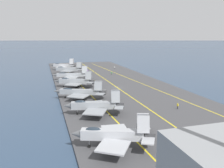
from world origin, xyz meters
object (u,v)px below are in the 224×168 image
object	(u,v)px
parked_jet_seventh	(63,65)
crew_green_vest	(112,73)
parked_jet_third	(81,92)
crew_red_vest	(82,68)
parked_jet_sixth	(69,69)
crew_yellow_vest	(178,106)
parked_jet_fourth	(75,81)
parked_jet_nearest	(114,135)
parked_jet_fifth	(72,75)
parked_jet_second	(95,105)
crew_purple_vest	(88,71)
crew_blue_vest	(212,153)
crew_white_vest	(115,68)

from	to	relation	value
parked_jet_seventh	crew_green_vest	size ratio (longest dim) A/B	9.01
parked_jet_third	crew_red_vest	xyz separation A→B (m)	(67.25, -11.57, -1.27)
parked_jet_sixth	crew_yellow_vest	world-z (taller)	parked_jet_sixth
parked_jet_fourth	parked_jet_third	bearing A→B (deg)	178.18
parked_jet_nearest	parked_jet_fourth	world-z (taller)	parked_jet_nearest
parked_jet_fifth	parked_jet_sixth	xyz separation A→B (m)	(17.48, -0.32, 0.29)
parked_jet_second	parked_jet_seventh	bearing A→B (deg)	0.25
parked_jet_fourth	parked_jet_seventh	xyz separation A→B (m)	(50.96, -0.05, 0.21)
crew_purple_vest	parked_jet_second	bearing A→B (deg)	170.92
parked_jet_second	crew_purple_vest	world-z (taller)	parked_jet_second
parked_jet_third	crew_yellow_vest	world-z (taller)	parked_jet_third
crew_blue_vest	crew_purple_vest	bearing A→B (deg)	1.52
parked_jet_nearest	crew_purple_vest	bearing A→B (deg)	-7.61
crew_purple_vest	parked_jet_nearest	bearing A→B (deg)	172.39
parked_jet_seventh	crew_red_vest	distance (m)	11.17
parked_jet_seventh	crew_white_vest	distance (m)	30.52
parked_jet_nearest	parked_jet_seventh	xyz separation A→B (m)	(104.37, -0.41, 0.03)
parked_jet_third	crew_white_vest	size ratio (longest dim) A/B	10.31
parked_jet_sixth	crew_blue_vest	bearing A→B (deg)	-172.38
parked_jet_sixth	crew_white_vest	size ratio (longest dim) A/B	10.29
parked_jet_fourth	parked_jet_seventh	size ratio (longest dim) A/B	1.06
parked_jet_third	crew_white_vest	bearing A→B (deg)	-26.03
parked_jet_seventh	crew_red_vest	world-z (taller)	parked_jet_seventh
parked_jet_seventh	crew_white_vest	xyz separation A→B (m)	(-6.33, -29.80, -1.76)
crew_purple_vest	crew_white_vest	world-z (taller)	crew_purple_vest
parked_jet_third	crew_red_vest	bearing A→B (deg)	-9.76
parked_jet_third	parked_jet_fifth	world-z (taller)	parked_jet_fifth
crew_yellow_vest	crew_blue_vest	distance (m)	27.18
parked_jet_second	parked_jet_third	xyz separation A→B (m)	(16.42, 0.98, -0.18)
parked_jet_second	crew_white_vest	size ratio (longest dim) A/B	9.38
parked_jet_second	crew_white_vest	distance (m)	84.03
parked_jet_third	crew_green_vest	xyz separation A→B (m)	(42.19, -22.63, -1.33)
crew_yellow_vest	parked_jet_sixth	bearing A→B (deg)	17.55
crew_green_vest	crew_yellow_vest	distance (m)	60.63
crew_white_vest	crew_red_vest	bearing A→B (deg)	75.20
crew_purple_vest	crew_green_vest	bearing A→B (deg)	-133.81
parked_jet_third	crew_purple_vest	distance (m)	53.77
parked_jet_second	crew_white_vest	world-z (taller)	parked_jet_second
parked_jet_fifth	parked_jet_sixth	distance (m)	17.49
crew_yellow_vest	crew_blue_vest	size ratio (longest dim) A/B	0.96
crew_blue_vest	parked_jet_fourth	bearing A→B (deg)	12.78
parked_jet_sixth	crew_blue_vest	distance (m)	96.35
crew_yellow_vest	crew_purple_vest	world-z (taller)	crew_purple_vest
parked_jet_nearest	crew_green_vest	bearing A→B (deg)	-16.05
parked_jet_second	parked_jet_seventh	xyz separation A→B (m)	(85.02, 0.37, 0.23)
crew_white_vest	crew_blue_vest	distance (m)	107.41
parked_jet_third	crew_yellow_vest	distance (m)	30.20
crew_yellow_vest	crew_purple_vest	xyz separation A→B (m)	(70.84, 11.90, 0.01)
parked_jet_second	crew_blue_vest	xyz separation A→B (m)	(-27.54, -13.55, -1.44)
parked_jet_second	crew_green_vest	xyz separation A→B (m)	(58.60, -21.65, -1.50)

